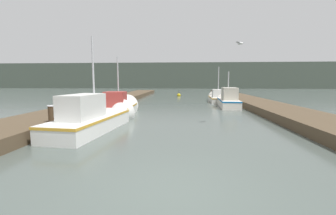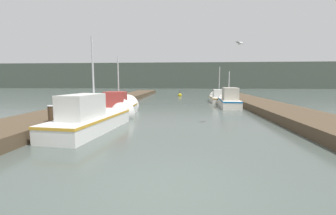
{
  "view_description": "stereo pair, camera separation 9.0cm",
  "coord_description": "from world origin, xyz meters",
  "px_view_note": "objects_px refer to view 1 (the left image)",
  "views": [
    {
      "loc": [
        0.28,
        -4.18,
        2.19
      ],
      "look_at": [
        -0.6,
        8.19,
        0.69
      ],
      "focal_mm": 24.0,
      "sensor_mm": 36.0,
      "label": 1
    },
    {
      "loc": [
        0.37,
        -4.18,
        2.19
      ],
      "look_at": [
        -0.6,
        8.19,
        0.69
      ],
      "focal_mm": 24.0,
      "sensor_mm": 36.0,
      "label": 2
    }
  ],
  "objects_px": {
    "mooring_piling_0": "(236,97)",
    "seagull_lead": "(240,43)",
    "mooring_piling_2": "(227,96)",
    "mooring_piling_1": "(52,119)",
    "fishing_boat_3": "(218,98)",
    "fishing_boat_1": "(120,107)",
    "fishing_boat_2": "(228,100)",
    "fishing_boat_0": "(98,117)",
    "channel_buoy": "(179,95)"
  },
  "relations": [
    {
      "from": "mooring_piling_0",
      "to": "seagull_lead",
      "type": "height_order",
      "value": "seagull_lead"
    },
    {
      "from": "fishing_boat_0",
      "to": "mooring_piling_0",
      "type": "xyz_separation_m",
      "value": [
        8.7,
        10.74,
        0.19
      ]
    },
    {
      "from": "fishing_boat_1",
      "to": "mooring_piling_1",
      "type": "bearing_deg",
      "value": -105.62
    },
    {
      "from": "mooring_piling_1",
      "to": "mooring_piling_2",
      "type": "distance_m",
      "value": 18.59
    },
    {
      "from": "seagull_lead",
      "to": "fishing_boat_0",
      "type": "bearing_deg",
      "value": -33.93
    },
    {
      "from": "fishing_boat_0",
      "to": "mooring_piling_2",
      "type": "bearing_deg",
      "value": 65.21
    },
    {
      "from": "fishing_boat_3",
      "to": "mooring_piling_1",
      "type": "xyz_separation_m",
      "value": [
        -8.97,
        -15.1,
        0.2
      ]
    },
    {
      "from": "mooring_piling_2",
      "to": "mooring_piling_0",
      "type": "bearing_deg",
      "value": -88.3
    },
    {
      "from": "mooring_piling_1",
      "to": "mooring_piling_2",
      "type": "bearing_deg",
      "value": 57.2
    },
    {
      "from": "fishing_boat_3",
      "to": "channel_buoy",
      "type": "xyz_separation_m",
      "value": [
        -4.24,
        7.71,
        -0.24
      ]
    },
    {
      "from": "seagull_lead",
      "to": "fishing_boat_1",
      "type": "bearing_deg",
      "value": -68.82
    },
    {
      "from": "fishing_boat_2",
      "to": "mooring_piling_0",
      "type": "distance_m",
      "value": 1.71
    },
    {
      "from": "fishing_boat_1",
      "to": "channel_buoy",
      "type": "xyz_separation_m",
      "value": [
        3.45,
        17.3,
        -0.29
      ]
    },
    {
      "from": "fishing_boat_0",
      "to": "channel_buoy",
      "type": "relative_size",
      "value": 6.1
    },
    {
      "from": "fishing_boat_2",
      "to": "seagull_lead",
      "type": "bearing_deg",
      "value": -94.21
    },
    {
      "from": "mooring_piling_0",
      "to": "seagull_lead",
      "type": "distance_m",
      "value": 10.46
    },
    {
      "from": "fishing_boat_0",
      "to": "mooring_piling_0",
      "type": "bearing_deg",
      "value": 56.97
    },
    {
      "from": "fishing_boat_2",
      "to": "seagull_lead",
      "type": "relative_size",
      "value": 11.65
    },
    {
      "from": "fishing_boat_0",
      "to": "seagull_lead",
      "type": "relative_size",
      "value": 12.75
    },
    {
      "from": "seagull_lead",
      "to": "channel_buoy",
      "type": "bearing_deg",
      "value": -123.65
    },
    {
      "from": "mooring_piling_1",
      "to": "channel_buoy",
      "type": "distance_m",
      "value": 23.3
    },
    {
      "from": "fishing_boat_3",
      "to": "mooring_piling_1",
      "type": "height_order",
      "value": "fishing_boat_3"
    },
    {
      "from": "fishing_boat_0",
      "to": "seagull_lead",
      "type": "height_order",
      "value": "fishing_boat_0"
    },
    {
      "from": "seagull_lead",
      "to": "fishing_boat_2",
      "type": "bearing_deg",
      "value": -140.32
    },
    {
      "from": "mooring_piling_2",
      "to": "channel_buoy",
      "type": "height_order",
      "value": "mooring_piling_2"
    },
    {
      "from": "channel_buoy",
      "to": "fishing_boat_3",
      "type": "bearing_deg",
      "value": -61.19
    },
    {
      "from": "fishing_boat_1",
      "to": "mooring_piling_0",
      "type": "height_order",
      "value": "fishing_boat_1"
    },
    {
      "from": "fishing_boat_0",
      "to": "fishing_boat_2",
      "type": "distance_m",
      "value": 12.13
    },
    {
      "from": "mooring_piling_0",
      "to": "seagull_lead",
      "type": "relative_size",
      "value": 2.89
    },
    {
      "from": "fishing_boat_3",
      "to": "mooring_piling_1",
      "type": "bearing_deg",
      "value": -119.35
    },
    {
      "from": "fishing_boat_1",
      "to": "seagull_lead",
      "type": "height_order",
      "value": "seagull_lead"
    },
    {
      "from": "mooring_piling_1",
      "to": "seagull_lead",
      "type": "relative_size",
      "value": 2.44
    },
    {
      "from": "mooring_piling_0",
      "to": "mooring_piling_2",
      "type": "height_order",
      "value": "mooring_piling_0"
    },
    {
      "from": "fishing_boat_0",
      "to": "fishing_boat_2",
      "type": "xyz_separation_m",
      "value": [
        7.67,
        9.4,
        0.03
      ]
    },
    {
      "from": "fishing_boat_1",
      "to": "channel_buoy",
      "type": "relative_size",
      "value": 4.82
    },
    {
      "from": "fishing_boat_0",
      "to": "channel_buoy",
      "type": "xyz_separation_m",
      "value": [
        3.25,
        21.62,
        -0.36
      ]
    },
    {
      "from": "fishing_boat_1",
      "to": "channel_buoy",
      "type": "distance_m",
      "value": 17.64
    },
    {
      "from": "fishing_boat_2",
      "to": "mooring_piling_0",
      "type": "bearing_deg",
      "value": 55.85
    },
    {
      "from": "mooring_piling_1",
      "to": "fishing_boat_2",
      "type": "bearing_deg",
      "value": 49.17
    },
    {
      "from": "fishing_boat_1",
      "to": "mooring_piling_1",
      "type": "xyz_separation_m",
      "value": [
        -1.28,
        -5.51,
        0.15
      ]
    },
    {
      "from": "mooring_piling_0",
      "to": "seagull_lead",
      "type": "bearing_deg",
      "value": -102.43
    },
    {
      "from": "mooring_piling_2",
      "to": "seagull_lead",
      "type": "distance_m",
      "value": 14.0
    },
    {
      "from": "mooring_piling_1",
      "to": "fishing_boat_3",
      "type": "bearing_deg",
      "value": 59.29
    },
    {
      "from": "fishing_boat_1",
      "to": "channel_buoy",
      "type": "bearing_deg",
      "value": 76.25
    },
    {
      "from": "fishing_boat_1",
      "to": "fishing_boat_2",
      "type": "xyz_separation_m",
      "value": [
        7.86,
        5.08,
        0.1
      ]
    },
    {
      "from": "fishing_boat_3",
      "to": "channel_buoy",
      "type": "distance_m",
      "value": 8.8
    },
    {
      "from": "fishing_boat_3",
      "to": "mooring_piling_2",
      "type": "distance_m",
      "value": 1.22
    },
    {
      "from": "fishing_boat_2",
      "to": "seagull_lead",
      "type": "xyz_separation_m",
      "value": [
        -1.11,
        -8.38,
        3.37
      ]
    },
    {
      "from": "fishing_boat_3",
      "to": "seagull_lead",
      "type": "bearing_deg",
      "value": -92.77
    },
    {
      "from": "mooring_piling_2",
      "to": "fishing_boat_2",
      "type": "bearing_deg",
      "value": -100.38
    }
  ]
}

